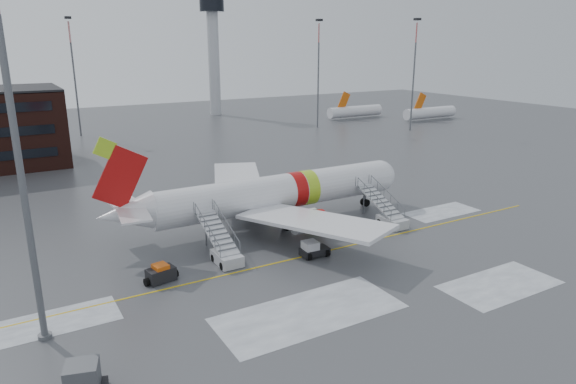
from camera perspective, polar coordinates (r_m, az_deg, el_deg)
ground at (r=49.21m, az=2.04°, el=-6.57°), size 260.00×260.00×0.00m
airliner at (r=55.29m, az=-1.89°, el=-0.22°), size 35.03×32.97×11.18m
airstair_fwd at (r=56.84m, az=11.04°, el=-2.54°), size 2.05×7.70×3.48m
airstair_aft at (r=47.07m, az=-7.19°, el=-6.38°), size 2.05×7.70×3.48m
pushback_tug at (r=47.88m, az=2.80°, el=-6.38°), size 2.70×2.08×1.50m
uld_container at (r=32.55m, az=-21.84°, el=-18.90°), size 2.85×2.39×2.00m
baggage_tractor at (r=44.27m, az=-13.93°, el=-8.86°), size 3.02×1.72×1.51m
light_mast_near at (r=34.89m, az=-28.00°, el=5.06°), size 1.20×1.20×26.00m
control_tower at (r=143.96m, az=-8.31°, el=15.93°), size 6.40×6.40×30.00m
light_mast_far_ne at (r=120.36m, az=3.40°, el=13.70°), size 1.20×1.20×24.25m
light_mast_far_n at (r=117.59m, az=-22.72°, el=12.45°), size 1.20×1.20×24.25m
light_mast_far_e at (r=119.38m, az=13.84°, el=13.25°), size 1.20×1.20×24.25m
distant_aircraft at (r=135.52m, az=10.15°, el=7.88°), size 35.00×18.00×8.00m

